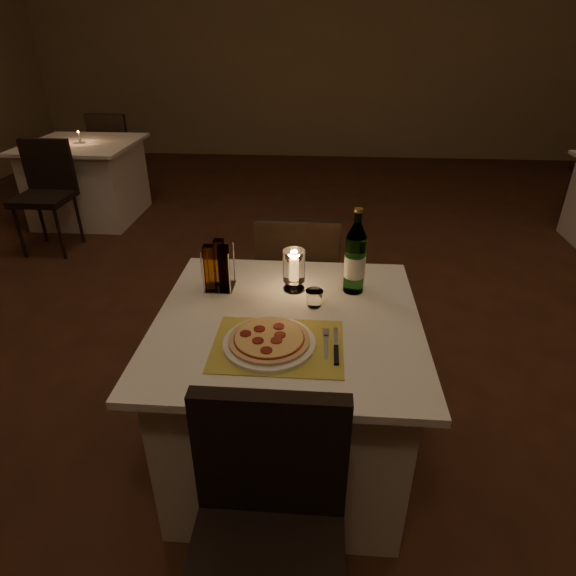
# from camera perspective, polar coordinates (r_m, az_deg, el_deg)

# --- Properties ---
(floor) EXTENTS (8.00, 10.00, 0.02)m
(floor) POSITION_cam_1_polar(r_m,az_deg,el_deg) (2.80, 1.93, -9.33)
(floor) COLOR #452416
(floor) RESTS_ON ground
(wall_back) EXTENTS (8.00, 0.02, 3.00)m
(wall_back) POSITION_cam_1_polar(r_m,az_deg,el_deg) (7.21, 4.16, 27.02)
(wall_back) COLOR #87724E
(wall_back) RESTS_ON ground
(main_table) EXTENTS (1.00, 1.00, 0.74)m
(main_table) POSITION_cam_1_polar(r_m,az_deg,el_deg) (2.04, -0.04, -12.32)
(main_table) COLOR silver
(main_table) RESTS_ON ground
(chair_near) EXTENTS (0.42, 0.42, 0.90)m
(chair_near) POSITION_cam_1_polar(r_m,az_deg,el_deg) (1.43, -2.44, -25.92)
(chair_near) COLOR black
(chair_near) RESTS_ON ground
(chair_far) EXTENTS (0.42, 0.42, 0.90)m
(chair_far) POSITION_cam_1_polar(r_m,az_deg,el_deg) (2.53, 1.17, 1.38)
(chair_far) COLOR black
(chair_far) RESTS_ON ground
(placemat) EXTENTS (0.45, 0.34, 0.00)m
(placemat) POSITION_cam_1_polar(r_m,az_deg,el_deg) (1.67, -1.20, -6.83)
(placemat) COLOR gold
(placemat) RESTS_ON main_table
(plate) EXTENTS (0.32, 0.32, 0.01)m
(plate) POSITION_cam_1_polar(r_m,az_deg,el_deg) (1.67, -2.24, -6.53)
(plate) COLOR white
(plate) RESTS_ON placemat
(pizza) EXTENTS (0.28, 0.28, 0.02)m
(pizza) POSITION_cam_1_polar(r_m,az_deg,el_deg) (1.66, -2.26, -6.07)
(pizza) COLOR #D8B77F
(pizza) RESTS_ON plate
(fork) EXTENTS (0.02, 0.18, 0.00)m
(fork) POSITION_cam_1_polar(r_m,az_deg,el_deg) (1.69, 4.51, -6.28)
(fork) COLOR silver
(fork) RESTS_ON placemat
(knife) EXTENTS (0.02, 0.22, 0.01)m
(knife) POSITION_cam_1_polar(r_m,az_deg,el_deg) (1.64, 5.73, -7.45)
(knife) COLOR black
(knife) RESTS_ON placemat
(tumbler) EXTENTS (0.07, 0.07, 0.07)m
(tumbler) POSITION_cam_1_polar(r_m,az_deg,el_deg) (1.88, 3.13, -1.24)
(tumbler) COLOR white
(tumbler) RESTS_ON main_table
(water_bottle) EXTENTS (0.09, 0.09, 0.36)m
(water_bottle) POSITION_cam_1_polar(r_m,az_deg,el_deg) (1.96, 7.96, 3.40)
(water_bottle) COLOR #599B53
(water_bottle) RESTS_ON main_table
(hurricane_candle) EXTENTS (0.09, 0.09, 0.18)m
(hurricane_candle) POSITION_cam_1_polar(r_m,az_deg,el_deg) (1.97, 0.72, 2.49)
(hurricane_candle) COLOR white
(hurricane_candle) RESTS_ON main_table
(cruet_caddy) EXTENTS (0.12, 0.12, 0.21)m
(cruet_caddy) POSITION_cam_1_polar(r_m,az_deg,el_deg) (1.99, -8.29, 2.35)
(cruet_caddy) COLOR white
(cruet_caddy) RESTS_ON main_table
(neighbor_table_left) EXTENTS (1.00, 1.00, 0.74)m
(neighbor_table_left) POSITION_cam_1_polar(r_m,az_deg,el_deg) (5.19, -22.61, 11.65)
(neighbor_table_left) COLOR silver
(neighbor_table_left) RESTS_ON ground
(neighbor_chair_la) EXTENTS (0.42, 0.42, 0.90)m
(neighbor_chair_la) POSITION_cam_1_polar(r_m,az_deg,el_deg) (4.54, -26.75, 10.89)
(neighbor_chair_la) COLOR black
(neighbor_chair_la) RESTS_ON ground
(neighbor_chair_lb) EXTENTS (0.42, 0.42, 0.90)m
(neighbor_chair_lb) POSITION_cam_1_polar(r_m,az_deg,el_deg) (5.78, -19.97, 15.51)
(neighbor_chair_lb) COLOR black
(neighbor_chair_lb) RESTS_ON ground
(neighbor_candle_left) EXTENTS (0.03, 0.03, 0.11)m
(neighbor_candle_left) POSITION_cam_1_polar(r_m,az_deg,el_deg) (5.10, -23.51, 16.07)
(neighbor_candle_left) COLOR white
(neighbor_candle_left) RESTS_ON neighbor_table_left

